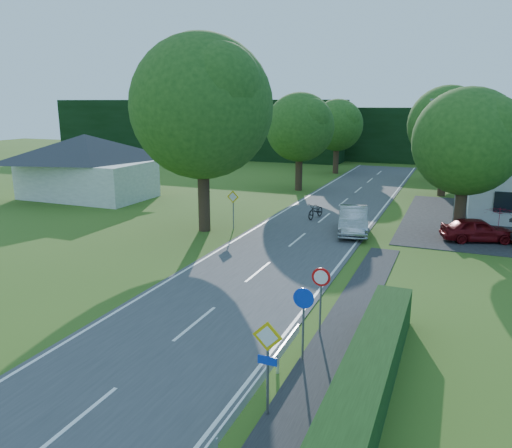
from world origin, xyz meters
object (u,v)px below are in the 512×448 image
at_px(parked_car_red, 477,230).
at_px(parasol, 499,221).
at_px(streetlight, 457,158).
at_px(motorcycle, 316,211).
at_px(moving_car, 353,220).

distance_m(parked_car_red, parasol, 2.28).
xyz_separation_m(streetlight, motorcycle, (-8.57, -0.35, -3.90)).
height_order(motorcycle, parked_car_red, parked_car_red).
height_order(moving_car, parasol, parasol).
bearing_deg(motorcycle, moving_car, -31.86).
distance_m(streetlight, moving_car, 7.32).
relative_size(streetlight, motorcycle, 4.01).
bearing_deg(parasol, streetlight, 169.24).
bearing_deg(parked_car_red, motorcycle, 59.75).
xyz_separation_m(parked_car_red, parasol, (1.19, 1.93, 0.16)).
relative_size(moving_car, parasol, 2.58).
height_order(motorcycle, parasol, parasol).
xyz_separation_m(moving_car, parked_car_red, (6.89, 0.83, -0.12)).
height_order(parked_car_red, parasol, parasol).
bearing_deg(streetlight, parked_car_red, -59.45).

